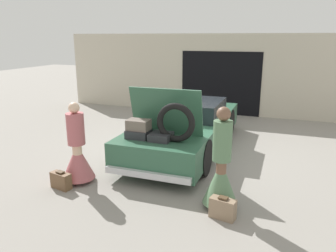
% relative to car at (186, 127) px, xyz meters
% --- Properties ---
extents(ground_plane, '(40.00, 40.00, 0.00)m').
position_rel_car_xyz_m(ground_plane, '(-0.00, 0.02, -0.56)').
color(ground_plane, gray).
extents(garage_wall_back, '(12.00, 0.14, 2.80)m').
position_rel_car_xyz_m(garage_wall_back, '(-0.00, 4.15, 0.84)').
color(garage_wall_back, beige).
rests_on(garage_wall_back, ground_plane).
extents(car, '(1.79, 4.80, 1.73)m').
position_rel_car_xyz_m(car, '(0.00, 0.00, 0.00)').
color(car, '#336047').
rests_on(car, ground_plane).
extents(person_left, '(0.61, 0.61, 1.54)m').
position_rel_car_xyz_m(person_left, '(-1.37, -2.51, -0.01)').
color(person_left, beige).
rests_on(person_left, ground_plane).
extents(person_right, '(0.56, 0.56, 1.67)m').
position_rel_car_xyz_m(person_right, '(1.37, -2.56, 0.04)').
color(person_right, brown).
rests_on(person_right, ground_plane).
extents(suitcase_beside_left_person, '(0.43, 0.25, 0.33)m').
position_rel_car_xyz_m(suitcase_beside_left_person, '(-1.49, -2.88, -0.40)').
color(suitcase_beside_left_person, brown).
rests_on(suitcase_beside_left_person, ground_plane).
extents(suitcase_beside_right_person, '(0.42, 0.25, 0.35)m').
position_rel_car_xyz_m(suitcase_beside_right_person, '(1.47, -2.89, -0.39)').
color(suitcase_beside_right_person, '#8C7259').
rests_on(suitcase_beside_right_person, ground_plane).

